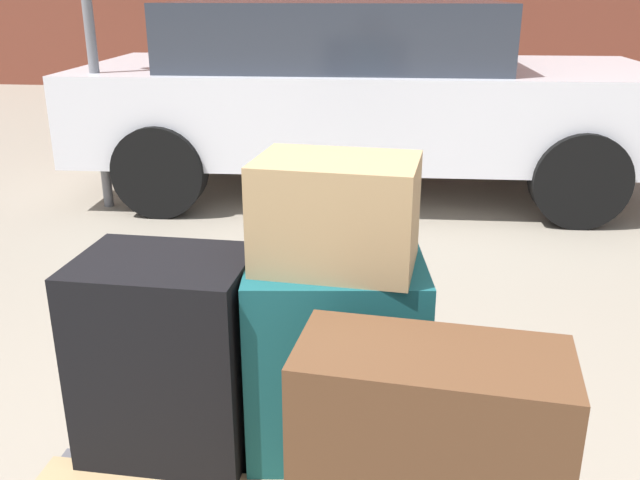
% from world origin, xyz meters
% --- Properties ---
extents(suitcase_teal_rear_right, '(0.40, 0.30, 0.64)m').
position_xyz_m(suitcase_teal_rear_right, '(0.14, 0.27, 0.66)').
color(suitcase_teal_rear_right, '#144C51').
rests_on(suitcase_teal_rear_right, luggage_cart).
extents(suitcase_black_front_left, '(0.37, 0.28, 0.65)m').
position_xyz_m(suitcase_black_front_left, '(-0.22, 0.23, 0.67)').
color(suitcase_black_front_left, black).
rests_on(suitcase_black_front_left, luggage_cart).
extents(duffel_bag_tan_topmost_pile, '(0.33, 0.25, 0.22)m').
position_xyz_m(duffel_bag_tan_topmost_pile, '(0.14, 0.27, 1.09)').
color(duffel_bag_tan_topmost_pile, '#9E7F56').
rests_on(duffel_bag_tan_topmost_pile, suitcase_teal_rear_right).
extents(parked_car, '(4.36, 2.03, 1.42)m').
position_xyz_m(parked_car, '(-0.05, 4.35, 0.76)').
color(parked_car, silver).
rests_on(parked_car, ground_plane).
extents(bollard_kerb_near, '(0.27, 0.27, 0.70)m').
position_xyz_m(bollard_kerb_near, '(2.29, 7.85, 0.35)').
color(bollard_kerb_near, '#72665B').
rests_on(bollard_kerb_near, ground_plane).
extents(no_parking_sign, '(0.48, 0.17, 2.23)m').
position_xyz_m(no_parking_sign, '(-1.84, 3.62, 1.39)').
color(no_parking_sign, slate).
rests_on(no_parking_sign, ground_plane).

